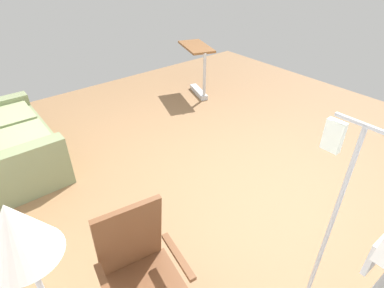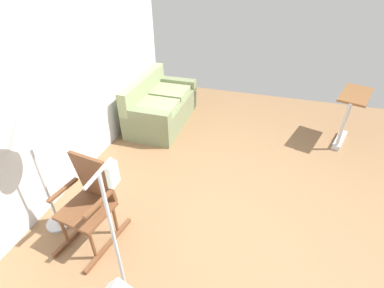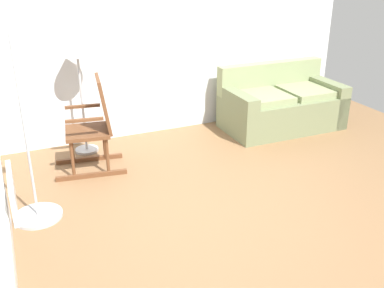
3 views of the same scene
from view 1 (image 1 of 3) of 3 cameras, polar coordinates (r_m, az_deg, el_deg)
ground_plane at (r=3.70m, az=5.90°, el=-6.19°), size 7.21×7.21×0.00m
couch at (r=4.31m, az=-30.62°, el=-0.03°), size 1.61×0.86×0.85m
rocking_chair at (r=2.23m, az=-9.42°, el=-22.86°), size 0.82×0.58×1.05m
floor_lamp at (r=1.60m, az=-28.71°, el=-16.22°), size 0.34×0.34×1.48m
overbed_table at (r=5.61m, az=1.06°, el=14.41°), size 0.89×0.64×0.84m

